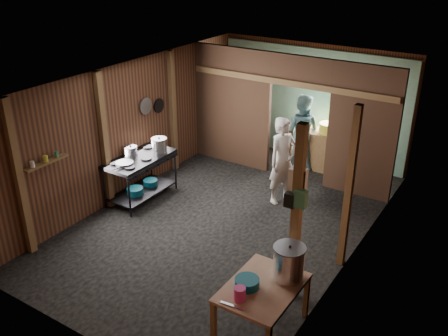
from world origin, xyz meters
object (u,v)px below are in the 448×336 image
Objects in this scene: gas_range at (141,178)px; pink_bucket at (240,294)px; stock_pot at (289,263)px; yellow_tub at (328,128)px; cook at (283,161)px; prep_table at (262,308)px; stove_pot_large at (159,146)px.

gas_range is 8.40× the size of pink_bucket.
yellow_tub is at bearing 106.28° from stock_pot.
gas_range is at bearing 142.95° from cook.
stock_pot is (0.19, 0.33, 0.57)m from prep_table.
gas_range is 4.09m from yellow_tub.
gas_range reaches higher than prep_table.
pink_bucket is (-0.30, -0.70, -0.14)m from stock_pot.
cook is (-1.37, 3.28, 0.50)m from prep_table.
cook is at bearing 24.18° from stove_pot_large.
stove_pot_large reaches higher than gas_range.
stove_pot_large is 4.22m from stock_pot.
stove_pot_large is at bearing 141.98° from pink_bucket.
stock_pot is (3.73, -1.98, -0.09)m from stove_pot_large.
cook reaches higher than prep_table.
pink_bucket is (-0.12, -0.37, 0.43)m from prep_table.
yellow_tub is (-1.21, 5.11, 0.62)m from prep_table.
yellow_tub is at bearing 103.30° from prep_table.
stock_pot is (3.90, -1.58, 0.48)m from gas_range.
gas_range reaches higher than pink_bucket.
gas_range is at bearing 152.71° from prep_table.
cook reaches higher than gas_range.
pink_bucket is at bearing -107.46° from prep_table.
cook is at bearing 30.38° from gas_range.
gas_range is at bearing -128.09° from yellow_tub.
stove_pot_large is at bearing 66.83° from gas_range.
stock_pot is 0.29× the size of cook.
stock_pot reaches higher than prep_table.
cook is at bearing 108.99° from pink_bucket.
cook is at bearing -95.17° from yellow_tub.
cook reaches higher than stove_pot_large.
stock_pot is 0.77m from pink_bucket.
pink_bucket is (3.59, -2.28, 0.34)m from gas_range.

